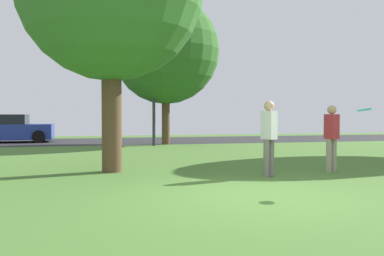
% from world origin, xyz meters
% --- Properties ---
extents(ground_plane, '(44.00, 44.00, 0.00)m').
position_xyz_m(ground_plane, '(0.00, 0.00, 0.00)').
color(ground_plane, '#47702D').
extents(road_strip, '(44.00, 6.40, 0.01)m').
position_xyz_m(road_strip, '(0.00, 16.00, 0.00)').
color(road_strip, '#28282B').
rests_on(road_strip, ground_plane).
extents(birch_tree_lone, '(5.12, 5.12, 7.06)m').
position_xyz_m(birch_tree_lone, '(0.63, 12.98, 4.49)').
color(birch_tree_lone, brown).
rests_on(birch_tree_lone, ground_plane).
extents(person_catcher, '(0.34, 0.38, 1.75)m').
position_xyz_m(person_catcher, '(1.17, 2.06, 0.97)').
color(person_catcher, slate).
rests_on(person_catcher, ground_plane).
extents(person_bystander, '(0.30, 0.36, 1.66)m').
position_xyz_m(person_bystander, '(3.04, 2.49, 0.92)').
color(person_bystander, gray).
rests_on(person_bystander, ground_plane).
extents(frisbee_disc, '(0.38, 0.38, 0.06)m').
position_xyz_m(frisbee_disc, '(2.17, -0.02, 1.52)').
color(frisbee_disc, '#2DB2E0').
extents(parked_car_blue, '(4.13, 2.04, 1.44)m').
position_xyz_m(parked_car_blue, '(-6.95, 16.29, 0.66)').
color(parked_car_blue, '#233893').
rests_on(parked_car_blue, ground_plane).
extents(street_lamp_post, '(0.14, 0.14, 4.50)m').
position_xyz_m(street_lamp_post, '(-0.06, 12.20, 2.25)').
color(street_lamp_post, '#2D2D33').
rests_on(street_lamp_post, ground_plane).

